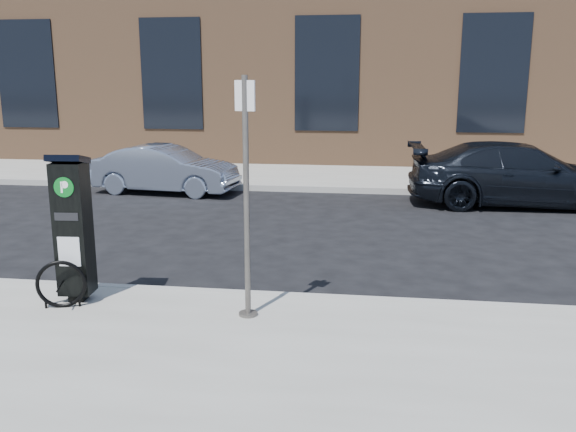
% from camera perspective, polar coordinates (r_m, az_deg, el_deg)
% --- Properties ---
extents(ground, '(120.00, 120.00, 0.00)m').
position_cam_1_polar(ground, '(8.04, -3.29, -8.09)').
color(ground, black).
rests_on(ground, ground).
extents(sidewalk_far, '(60.00, 12.00, 0.15)m').
position_cam_1_polar(sidewalk_far, '(21.60, 3.96, 5.29)').
color(sidewalk_far, gray).
rests_on(sidewalk_far, ground).
extents(curb_near, '(60.00, 0.12, 0.16)m').
position_cam_1_polar(curb_near, '(8.00, -3.32, -7.63)').
color(curb_near, '#9E9B93').
rests_on(curb_near, ground).
extents(curb_far, '(60.00, 0.12, 0.16)m').
position_cam_1_polar(curb_far, '(15.71, 2.39, 2.51)').
color(curb_far, '#9E9B93').
rests_on(curb_far, ground).
extents(building, '(28.00, 10.05, 8.25)m').
position_cam_1_polar(building, '(24.45, 4.63, 15.70)').
color(building, brown).
rests_on(building, ground).
extents(parking_kiosk, '(0.45, 0.40, 1.84)m').
position_cam_1_polar(parking_kiosk, '(7.88, -19.47, -0.92)').
color(parking_kiosk, black).
rests_on(parking_kiosk, sidewalk_near).
extents(sign_pole, '(0.24, 0.22, 2.75)m').
position_cam_1_polar(sign_pole, '(6.85, -3.91, 1.40)').
color(sign_pole, '#57534C').
rests_on(sign_pole, sidewalk_near).
extents(bike_rack, '(0.58, 0.22, 0.60)m').
position_cam_1_polar(bike_rack, '(7.85, -20.46, -6.02)').
color(bike_rack, black).
rests_on(bike_rack, sidewalk_near).
extents(car_silver, '(3.80, 1.66, 1.22)m').
position_cam_1_polar(car_silver, '(15.83, -11.42, 4.30)').
color(car_silver, gray).
rests_on(car_silver, ground).
extents(car_dark, '(5.01, 2.12, 1.44)m').
position_cam_1_polar(car_dark, '(14.92, 20.77, 3.66)').
color(car_dark, black).
rests_on(car_dark, ground).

